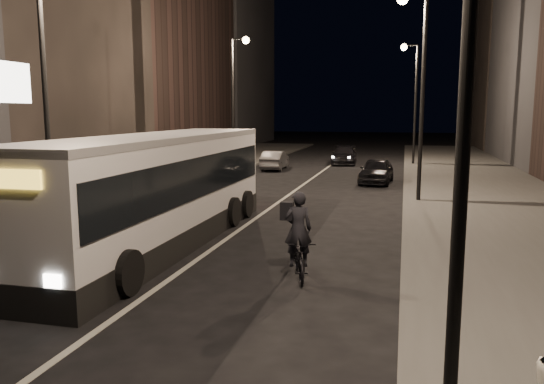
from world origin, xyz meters
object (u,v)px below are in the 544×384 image
Objects in this scene: car_far at (344,155)px; streetlight_left_near at (51,55)px; streetlight_right_mid at (417,69)px; car_mid at (275,160)px; cyclist_on_bicycle at (299,250)px; streetlight_left_far at (236,85)px; car_near at (376,171)px; streetlight_right_far at (412,87)px; city_bus at (158,186)px.

streetlight_left_near is at bearing -108.41° from car_far.
streetlight_right_mid reaches higher than car_mid.
car_far is (-1.99, 26.90, -0.05)m from cyclist_on_bicycle.
streetlight_left_far reaches higher than car_mid.
car_far is at bearing 77.64° from cyclist_on_bicycle.
car_near is (0.81, 16.84, -0.01)m from cyclist_on_bicycle.
streetlight_right_mid is 13.33m from streetlight_left_near.
streetlight_left_near is 4.04× the size of cyclist_on_bicycle.
streetlight_left_near reaches higher than car_near.
streetlight_left_far reaches higher than car_far.
streetlight_left_far is (-10.66, -6.00, 0.00)m from streetlight_right_far.
car_mid is (-8.49, -4.84, -4.75)m from streetlight_right_far.
car_far is (-4.53, 0.04, -4.74)m from streetlight_right_far.
streetlight_right_mid is 0.71× the size of city_bus.
car_near is 8.51m from car_mid.
cyclist_on_bicycle is (-2.54, -10.85, -4.69)m from streetlight_right_mid.
car_far is at bearing 179.45° from streetlight_right_far.
streetlight_left_far is 5.35m from car_mid.
streetlight_right_far reaches higher than car_near.
city_bus is (3.73, -0.75, -3.69)m from streetlight_left_near.
streetlight_right_far is 2.18× the size of car_mid.
car_near is 0.90× the size of car_far.
streetlight_right_mid reaches higher than car_near.
streetlight_left_near reaches higher than city_bus.
car_far reaches higher than car_mid.
streetlight_right_far is 0.71× the size of city_bus.
car_mid is (2.18, 1.16, -4.75)m from streetlight_left_far.
streetlight_left_far is 0.71× the size of city_bus.
car_far is (6.13, 6.04, -4.74)m from streetlight_left_far.
car_mid is at bearing 83.52° from streetlight_left_near.
streetlight_right_mid is at bearing -69.88° from car_near.
city_bus is 24.93m from car_far.
streetlight_right_mid is at bearing 60.23° from cyclist_on_bicycle.
streetlight_left_far is (0.00, 18.00, 0.00)m from streetlight_left_near.
car_near reaches higher than car_far.
streetlight_left_near is at bearing -143.12° from streetlight_right_mid.
streetlight_left_far is 1.89× the size of car_far.
city_bus is 2.67× the size of car_far.
streetlight_right_far and streetlight_left_far have the same top height.
streetlight_right_mid is at bearing 36.88° from streetlight_left_near.
car_near is at bearing 70.65° from cyclist_on_bicycle.
car_near reaches higher than car_mid.
streetlight_left_near is 18.00m from streetlight_left_far.
streetlight_right_far is 27.38m from cyclist_on_bicycle.
streetlight_right_mid is 11.76m from city_bus.
car_far is (6.13, 24.04, -4.74)m from streetlight_left_near.
cyclist_on_bicycle is at bearing -19.34° from streetlight_left_near.
streetlight_right_far is 4.04× the size of cyclist_on_bicycle.
streetlight_right_far is at bearing 74.27° from city_bus.
streetlight_right_mid is 1.00× the size of streetlight_left_near.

